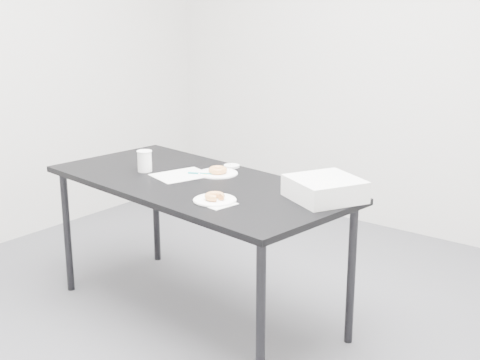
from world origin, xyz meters
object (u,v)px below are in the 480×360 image
Objects in this scene: table at (196,192)px; scorecard at (182,175)px; coffee_cup at (145,161)px; plate_near at (215,200)px; bakery_box at (325,189)px; pen at (200,173)px; donut_near at (215,196)px; plate_far at (218,174)px; donut_far at (218,170)px.

table is 6.03× the size of scorecard.
table is 0.38m from coffee_cup.
plate_near is 0.66× the size of bakery_box.
donut_near is (0.37, -0.32, 0.02)m from pen.
donut_near is (0.30, -0.20, 0.08)m from table.
table is 14.91× the size of coffee_cup.
scorecard is at bearing -158.94° from pen.
scorecard is 1.33× the size of plate_far.
donut_near is at bearing -111.52° from bakery_box.
table is 0.72m from bakery_box.
table is 13.00× the size of pen.
pen reaches higher than scorecard.
bakery_box is at bearing 41.69° from donut_near.
table is 0.20m from donut_far.
pen is at bearing 25.33° from coffee_cup.
donut_near is at bearing -11.41° from scorecard.
donut_far is (-0.30, 0.38, -0.00)m from donut_near.
donut_far reaches higher than pen.
table is at bearing 3.84° from coffee_cup.
donut_near is at bearing -65.88° from pen.
pen is 1.32× the size of donut_far.
coffee_cup reaches higher than donut_far.
plate_far is at bearing 128.14° from donut_near.
pen is 0.32m from coffee_cup.
scorecard is at bearing 151.01° from donut_near.
pen reaches higher than table.
plate_far is (-0.30, 0.38, -0.00)m from plate_near.
pen is 0.76m from bakery_box.
plate_near is at bearing -27.65° from table.
bakery_box is (1.05, 0.17, -0.01)m from coffee_cup.
pen is at bearing -150.72° from bakery_box.
plate_near is 1.75× the size of coffee_cup.
plate_near is at bearing 0.00° from donut_near.
table is at bearing -141.43° from bakery_box.
scorecard is at bearing -134.31° from plate_far.
donut_near reaches higher than scorecard.
pen is 0.10m from donut_far.
coffee_cup is (-0.66, 0.18, 0.05)m from plate_near.
donut_near is (0.44, -0.24, 0.02)m from scorecard.
table is 8.53× the size of plate_near.
scorecard is 0.20m from donut_far.
donut_far is at bearing 128.14° from plate_near.
donut_near is (0.00, 0.00, 0.02)m from plate_near.
bakery_box is (0.76, 0.03, 0.04)m from pen.
plate_near is at bearing -51.86° from plate_far.
donut_near reaches higher than pen.
coffee_cup is at bearing -150.12° from plate_far.
donut_far is at bearing 128.14° from donut_near.
scorecard is 0.23m from coffee_cup.
donut_near is 0.68m from coffee_cup.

